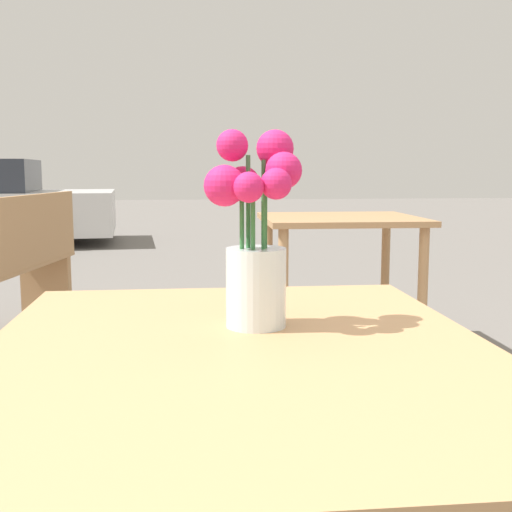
% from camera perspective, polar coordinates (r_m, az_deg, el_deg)
% --- Properties ---
extents(table_front, '(0.73, 0.90, 0.75)m').
position_cam_1_polar(table_front, '(0.96, -1.46, -14.62)').
color(table_front, tan).
rests_on(table_front, ground_plane).
extents(flower_vase, '(0.15, 0.13, 0.31)m').
position_cam_1_polar(flower_vase, '(1.01, -0.08, 1.19)').
color(flower_vase, silver).
rests_on(flower_vase, table_front).
extents(table_back, '(0.83, 0.76, 0.74)m').
position_cam_1_polar(table_back, '(3.46, 7.48, 1.55)').
color(table_back, tan).
rests_on(table_back, ground_plane).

